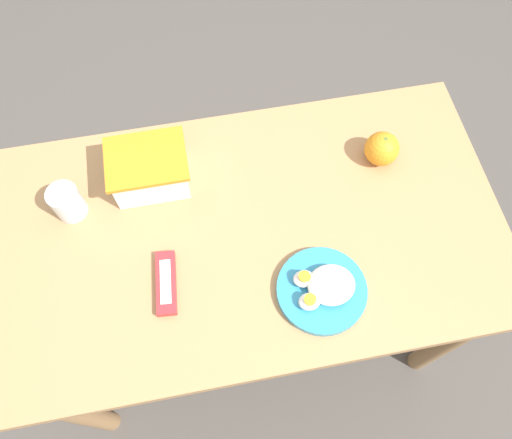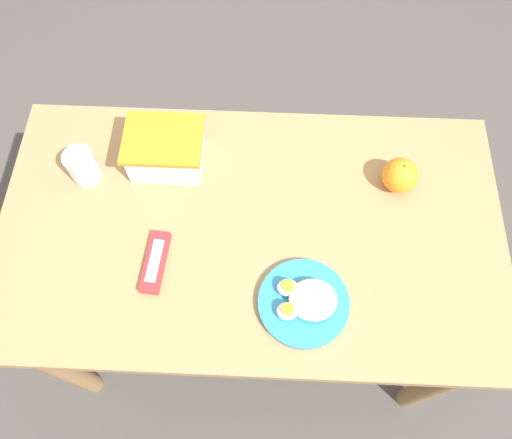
{
  "view_description": "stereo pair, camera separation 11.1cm",
  "coord_description": "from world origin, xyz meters",
  "px_view_note": "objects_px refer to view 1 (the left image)",
  "views": [
    {
      "loc": [
        -0.08,
        -0.47,
        1.76
      ],
      "look_at": [
        0.01,
        0.01,
        0.76
      ],
      "focal_mm": 35.0,
      "sensor_mm": 36.0,
      "label": 1
    },
    {
      "loc": [
        0.03,
        -0.48,
        1.76
      ],
      "look_at": [
        0.01,
        0.01,
        0.76
      ],
      "focal_mm": 35.0,
      "sensor_mm": 36.0,
      "label": 2
    }
  ],
  "objects_px": {
    "rice_plate": "(323,289)",
    "candy_bar": "(166,283)",
    "food_container": "(150,171)",
    "orange_fruit": "(382,149)",
    "drinking_glass": "(67,202)"
  },
  "relations": [
    {
      "from": "rice_plate",
      "to": "candy_bar",
      "type": "distance_m",
      "value": 0.34
    },
    {
      "from": "food_container",
      "to": "orange_fruit",
      "type": "relative_size",
      "value": 2.21
    },
    {
      "from": "orange_fruit",
      "to": "drinking_glass",
      "type": "relative_size",
      "value": 0.99
    },
    {
      "from": "food_container",
      "to": "orange_fruit",
      "type": "xyz_separation_m",
      "value": [
        0.55,
        -0.04,
        -0.0
      ]
    },
    {
      "from": "food_container",
      "to": "rice_plate",
      "type": "relative_size",
      "value": 0.94
    },
    {
      "from": "orange_fruit",
      "to": "rice_plate",
      "type": "bearing_deg",
      "value": -125.5
    },
    {
      "from": "food_container",
      "to": "rice_plate",
      "type": "bearing_deg",
      "value": -46.15
    },
    {
      "from": "food_container",
      "to": "drinking_glass",
      "type": "bearing_deg",
      "value": -166.36
    },
    {
      "from": "orange_fruit",
      "to": "rice_plate",
      "type": "distance_m",
      "value": 0.37
    },
    {
      "from": "rice_plate",
      "to": "orange_fruit",
      "type": "bearing_deg",
      "value": 54.5
    },
    {
      "from": "candy_bar",
      "to": "drinking_glass",
      "type": "height_order",
      "value": "drinking_glass"
    },
    {
      "from": "candy_bar",
      "to": "food_container",
      "type": "bearing_deg",
      "value": 90.71
    },
    {
      "from": "orange_fruit",
      "to": "rice_plate",
      "type": "xyz_separation_m",
      "value": [
        -0.22,
        -0.3,
        -0.02
      ]
    },
    {
      "from": "food_container",
      "to": "candy_bar",
      "type": "bearing_deg",
      "value": -89.29
    },
    {
      "from": "rice_plate",
      "to": "candy_bar",
      "type": "relative_size",
      "value": 1.34
    }
  ]
}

